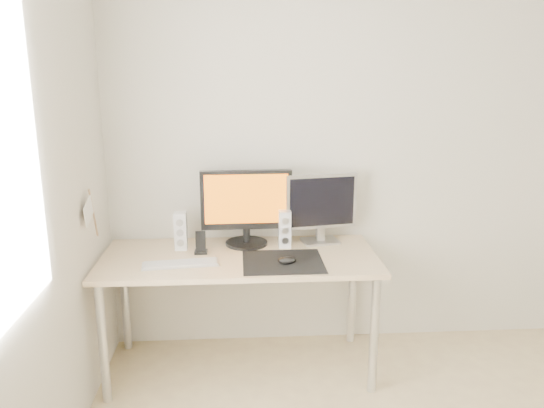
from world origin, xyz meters
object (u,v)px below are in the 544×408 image
desk (240,268)px  keyboard (181,264)px  second_monitor (321,205)px  speaker_right (285,229)px  speaker_left (181,231)px  phone_dock (201,247)px  mouse (287,260)px  main_monitor (246,205)px

desk → keyboard: 0.36m
second_monitor → speaker_right: size_ratio=1.98×
desk → speaker_right: size_ratio=7.05×
desk → keyboard: bearing=-157.3°
speaker_left → phone_dock: size_ratio=1.68×
desk → second_monitor: (0.51, 0.21, 0.32)m
mouse → speaker_left: size_ratio=0.44×
mouse → speaker_left: bearing=154.3°
speaker_left → keyboard: bearing=-85.1°
mouse → speaker_right: size_ratio=0.44×
desk → phone_dock: bearing=166.5°
keyboard → second_monitor: bearing=22.7°
mouse → second_monitor: second_monitor is taller
speaker_right → keyboard: 0.67m
second_monitor → keyboard: bearing=-157.3°
mouse → phone_dock: phone_dock is taller
mouse → second_monitor: bearing=56.4°
speaker_right → phone_dock: bearing=-170.1°
speaker_right → phone_dock: 0.51m
second_monitor → phone_dock: size_ratio=3.34×
desk → speaker_left: size_ratio=7.05×
desk → main_monitor: size_ratio=2.90×
mouse → speaker_right: (0.01, 0.30, 0.09)m
main_monitor → speaker_left: main_monitor is taller
phone_dock → mouse: bearing=-23.0°
keyboard → mouse: bearing=-1.8°
main_monitor → phone_dock: size_ratio=4.09×
speaker_left → phone_dock: bearing=-35.0°
desk → speaker_right: speaker_right is taller
second_monitor → keyboard: second_monitor is taller
mouse → desk: bearing=149.8°
phone_dock → speaker_left: bearing=145.0°
second_monitor → speaker_right: 0.27m
second_monitor → keyboard: 0.93m
keyboard → desk: bearing=22.7°
desk → phone_dock: 0.26m
desk → speaker_left: bearing=158.1°
speaker_right → mouse: bearing=-92.4°
mouse → keyboard: 0.59m
mouse → keyboard: (-0.59, 0.02, -0.01)m
speaker_left → speaker_right: 0.62m
speaker_left → second_monitor: bearing=4.8°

